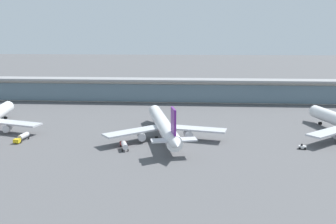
{
  "coord_description": "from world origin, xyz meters",
  "views": [
    {
      "loc": [
        11.22,
        -154.11,
        44.02
      ],
      "look_at": [
        0.0,
        10.61,
        8.23
      ],
      "focal_mm": 39.2,
      "sensor_mm": 36.0,
      "label": 1
    }
  ],
  "objects_px": {
    "airliner_centre_stand": "(163,125)",
    "service_truck_at_far_stand_red": "(124,145)",
    "service_truck_on_taxiway_white": "(302,147)",
    "service_truck_by_tail_yellow": "(22,137)"
  },
  "relations": [
    {
      "from": "airliner_centre_stand",
      "to": "service_truck_on_taxiway_white",
      "type": "bearing_deg",
      "value": -11.5
    },
    {
      "from": "airliner_centre_stand",
      "to": "service_truck_by_tail_yellow",
      "type": "xyz_separation_m",
      "value": [
        -58.25,
        -8.03,
        -3.93
      ]
    },
    {
      "from": "service_truck_by_tail_yellow",
      "to": "service_truck_on_taxiway_white",
      "type": "relative_size",
      "value": 2.76
    },
    {
      "from": "service_truck_at_far_stand_red",
      "to": "service_truck_by_tail_yellow",
      "type": "bearing_deg",
      "value": 169.89
    },
    {
      "from": "airliner_centre_stand",
      "to": "service_truck_on_taxiway_white",
      "type": "height_order",
      "value": "airliner_centre_stand"
    },
    {
      "from": "service_truck_by_tail_yellow",
      "to": "service_truck_at_far_stand_red",
      "type": "height_order",
      "value": "same"
    },
    {
      "from": "airliner_centre_stand",
      "to": "service_truck_at_far_stand_red",
      "type": "relative_size",
      "value": 7.49
    },
    {
      "from": "service_truck_by_tail_yellow",
      "to": "service_truck_on_taxiway_white",
      "type": "distance_m",
      "value": 113.03
    },
    {
      "from": "service_truck_on_taxiway_white",
      "to": "service_truck_at_far_stand_red",
      "type": "relative_size",
      "value": 0.36
    },
    {
      "from": "airliner_centre_stand",
      "to": "service_truck_at_far_stand_red",
      "type": "distance_m",
      "value": 21.55
    }
  ]
}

